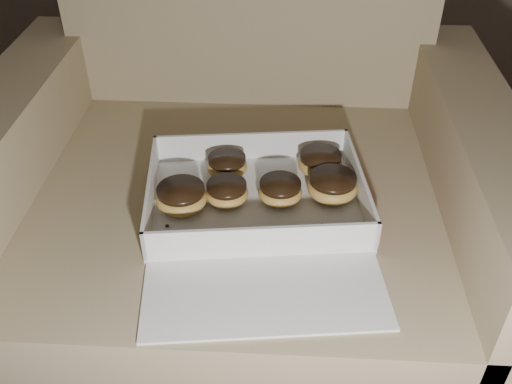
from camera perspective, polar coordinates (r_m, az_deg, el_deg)
The scene contains 11 objects.
armchair at distance 1.23m, azimuth -1.47°, elevation -2.36°, with size 1.01×0.85×1.05m.
bakery_box at distance 1.00m, azimuth 0.33°, elevation -2.08°, with size 0.43×0.48×0.06m.
donut_a at distance 1.03m, azimuth 7.63°, elevation 0.59°, with size 0.09×0.09×0.05m.
donut_b at distance 1.09m, azimuth 6.42°, elevation 2.97°, with size 0.09×0.09×0.04m.
donut_c at distance 1.01m, azimuth -7.47°, elevation -0.53°, with size 0.09×0.09×0.04m.
donut_d at distance 1.09m, azimuth -2.91°, elevation 2.72°, with size 0.08×0.08×0.04m.
donut_e at distance 1.02m, azimuth 2.43°, elevation 0.14°, with size 0.08×0.08×0.04m.
donut_f at distance 1.02m, azimuth -2.93°, elevation -0.01°, with size 0.08×0.08×0.04m.
crumb_a at distance 0.99m, azimuth -8.88°, elevation -3.36°, with size 0.01×0.01×0.00m, color black.
crumb_b at distance 0.98m, azimuth 6.64°, elevation -3.31°, with size 0.01×0.01×0.00m, color black.
crumb_c at distance 0.99m, azimuth 10.25°, elevation -3.27°, with size 0.01×0.01×0.00m, color black.
Camera 1 is at (0.66, 0.17, 1.12)m, focal length 40.00 mm.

